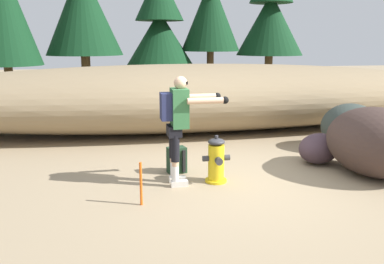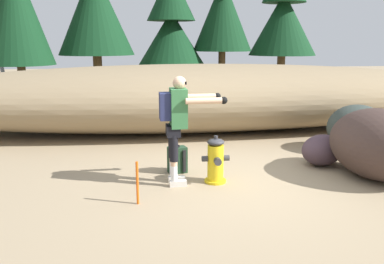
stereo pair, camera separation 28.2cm
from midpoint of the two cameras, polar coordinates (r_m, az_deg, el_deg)
name	(u,v)px [view 2 (the right image)]	position (r m, az deg, el deg)	size (l,w,h in m)	color
ground_plane	(233,183)	(6.45, 7.08, -7.17)	(56.00, 56.00, 0.04)	#998466
dirt_embankment	(198,97)	(9.93, 1.64, 4.91)	(15.46, 3.20, 1.63)	#897556
fire_hydrant	(216,161)	(6.30, 4.64, -4.14)	(0.43, 0.39, 0.75)	gold
utility_worker	(178,117)	(6.03, -0.66, 2.07)	(0.98, 0.55, 1.67)	beige
spare_backpack	(177,160)	(6.78, -0.91, -3.98)	(0.34, 0.33, 0.47)	#1E3823
boulder_large	(379,144)	(7.14, 26.04, -1.55)	(1.75, 1.36, 1.13)	#3E2E29
boulder_mid	(357,128)	(8.76, 23.17, 0.52)	(1.20, 1.14, 0.94)	#343D38
boulder_small	(322,150)	(7.59, 19.01, -2.42)	(0.84, 0.64, 0.55)	#45333C
pine_tree_center	(171,29)	(16.56, -2.45, 14.31)	(2.96, 2.96, 4.92)	#47331E
pine_tree_right	(223,0)	(17.01, 4.88, 18.09)	(2.40, 2.40, 6.61)	#47331E
pine_tree_far_right	(284,12)	(17.88, 13.29, 16.22)	(2.80, 2.80, 5.88)	#47331E
survey_stake	(137,183)	(5.49, -6.27, -7.20)	(0.04, 0.04, 0.60)	#E55914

